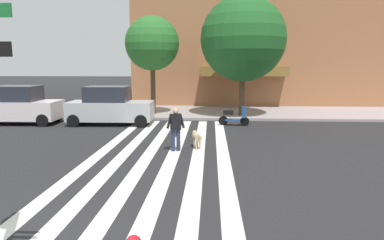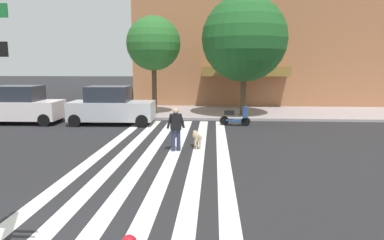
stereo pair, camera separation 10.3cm
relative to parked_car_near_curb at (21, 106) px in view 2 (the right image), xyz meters
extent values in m
plane|color=#232326|center=(7.35, -5.81, -0.99)|extent=(160.00, 160.00, 0.00)
cube|color=#9F9293|center=(7.35, 4.58, -0.92)|extent=(80.00, 6.00, 0.15)
cube|color=silver|center=(6.45, -5.81, -0.99)|extent=(0.45, 14.20, 0.01)
cube|color=silver|center=(7.35, -5.81, -0.99)|extent=(0.45, 14.20, 0.01)
cube|color=silver|center=(8.25, -5.81, -0.99)|extent=(0.45, 14.20, 0.01)
cube|color=silver|center=(9.15, -5.81, -0.99)|extent=(0.45, 14.20, 0.01)
cube|color=silver|center=(10.05, -5.81, -0.99)|extent=(0.45, 14.20, 0.01)
cube|color=silver|center=(10.95, -5.81, -0.99)|extent=(0.45, 14.20, 0.01)
cube|color=olive|center=(12.85, 6.98, 1.76)|extent=(6.19, 1.60, 0.70)
cube|color=silver|center=(0.05, 0.00, -0.24)|extent=(4.24, 2.01, 1.01)
cube|color=#232833|center=(-0.12, 0.00, 0.68)|extent=(2.37, 1.75, 0.83)
cylinder|color=black|center=(1.65, 0.92, -0.66)|extent=(0.66, 0.23, 0.66)
cylinder|color=black|center=(1.69, -0.85, -0.66)|extent=(0.66, 0.23, 0.66)
cylinder|color=black|center=(-1.59, 0.85, -0.66)|extent=(0.66, 0.23, 0.66)
cube|color=#B4B6BB|center=(5.09, 0.00, -0.24)|extent=(4.54, 1.90, 1.00)
cube|color=#232833|center=(4.91, 0.00, 0.67)|extent=(2.26, 1.64, 0.82)
cylinder|color=black|center=(6.84, 0.86, -0.66)|extent=(0.66, 0.23, 0.66)
cylinder|color=black|center=(6.88, -0.79, -0.66)|extent=(0.66, 0.23, 0.66)
cylinder|color=black|center=(3.30, 0.79, -0.66)|extent=(0.66, 0.23, 0.66)
cylinder|color=black|center=(3.34, -0.86, -0.66)|extent=(0.66, 0.23, 0.66)
cylinder|color=black|center=(12.30, -0.08, -0.75)|extent=(0.49, 0.18, 0.48)
cylinder|color=black|center=(11.17, 0.12, -0.75)|extent=(0.50, 0.22, 0.48)
cube|color=#204C90|center=(11.68, 0.03, -0.70)|extent=(0.84, 0.45, 0.08)
cube|color=black|center=(11.44, 0.07, -0.30)|extent=(0.56, 0.39, 0.24)
cube|color=#204C90|center=(12.25, -0.07, -0.25)|extent=(0.25, 0.31, 0.60)
cylinder|color=black|center=(12.25, -0.07, 0.10)|extent=(0.12, 0.50, 0.04)
cylinder|color=#4C3823|center=(6.86, 3.25, 0.88)|extent=(0.30, 0.30, 3.44)
sphere|color=#286628|center=(6.86, 3.25, 3.52)|extent=(3.33, 3.33, 3.33)
cylinder|color=#4C3823|center=(12.38, 2.91, 0.75)|extent=(0.35, 0.35, 3.19)
sphere|color=#1E5623|center=(12.38, 2.91, 3.75)|extent=(5.09, 5.09, 5.09)
cylinder|color=#282D4C|center=(9.09, -5.67, -0.58)|extent=(0.18, 0.18, 0.82)
cylinder|color=#282D4C|center=(9.28, -5.62, -0.58)|extent=(0.18, 0.18, 0.82)
cube|color=black|center=(9.19, -5.64, 0.13)|extent=(0.43, 0.33, 0.60)
cylinder|color=black|center=(8.96, -5.71, 0.16)|extent=(0.24, 0.15, 0.57)
cylinder|color=black|center=(9.42, -5.58, 0.16)|extent=(0.24, 0.15, 0.57)
sphere|color=tan|center=(9.19, -5.64, 0.54)|extent=(0.27, 0.27, 0.22)
cylinder|color=tan|center=(9.97, -5.18, -0.54)|extent=(0.40, 0.62, 0.26)
sphere|color=tan|center=(9.87, -4.83, -0.44)|extent=(0.25, 0.25, 0.20)
cylinder|color=tan|center=(10.07, -5.56, -0.49)|extent=(0.10, 0.24, 0.16)
cylinder|color=tan|center=(9.84, -5.01, -0.83)|extent=(0.07, 0.07, 0.32)
cylinder|color=tan|center=(9.98, -4.97, -0.83)|extent=(0.07, 0.07, 0.32)
cylinder|color=tan|center=(9.95, -5.40, -0.83)|extent=(0.07, 0.07, 0.32)
cylinder|color=tan|center=(10.09, -5.36, -0.83)|extent=(0.07, 0.07, 0.32)
camera|label=1|loc=(10.50, -18.38, 2.26)|focal=32.49mm
camera|label=2|loc=(10.60, -18.38, 2.26)|focal=32.49mm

